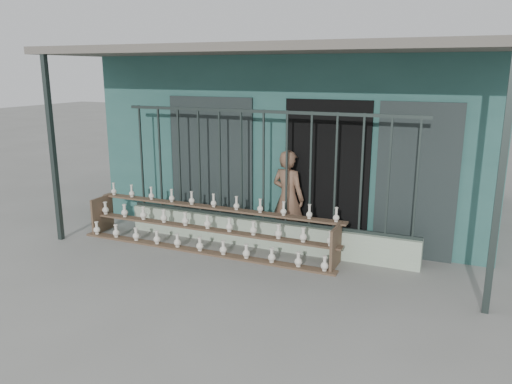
% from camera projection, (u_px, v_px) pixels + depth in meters
% --- Properties ---
extents(ground, '(60.00, 60.00, 0.00)m').
position_uv_depth(ground, '(228.00, 275.00, 7.11)').
color(ground, slate).
extents(workshop_building, '(7.40, 6.60, 3.21)m').
position_uv_depth(workshop_building, '(317.00, 130.00, 10.48)').
color(workshop_building, '#27534E').
rests_on(workshop_building, ground).
extents(parapet_wall, '(5.00, 0.20, 0.45)m').
position_uv_depth(parapet_wall, '(263.00, 234.00, 8.21)').
color(parapet_wall, '#A4B89E').
rests_on(parapet_wall, ground).
extents(security_fence, '(5.00, 0.04, 1.80)m').
position_uv_depth(security_fence, '(264.00, 167.00, 7.94)').
color(security_fence, '#283330').
rests_on(security_fence, parapet_wall).
extents(shelf_rack, '(4.50, 0.68, 0.85)m').
position_uv_depth(shelf_rack, '(207.00, 227.00, 8.13)').
color(shelf_rack, brown).
rests_on(shelf_rack, ground).
extents(elderly_woman, '(0.66, 0.51, 1.60)m').
position_uv_depth(elderly_woman, '(288.00, 198.00, 8.20)').
color(elderly_woman, brown).
rests_on(elderly_woman, ground).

